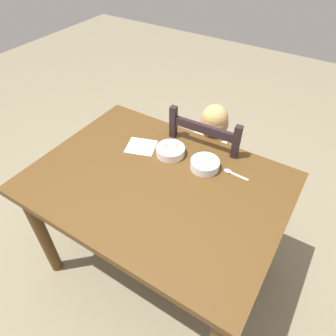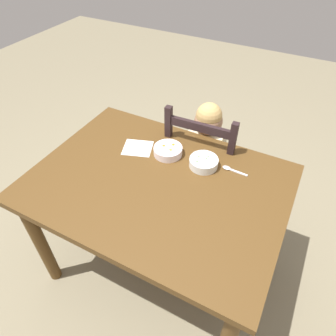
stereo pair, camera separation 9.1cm
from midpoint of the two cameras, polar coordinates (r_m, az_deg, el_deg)
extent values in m
plane|color=gray|center=(2.16, -2.76, -17.31)|extent=(8.00, 8.00, 0.00)
cube|color=#543818|center=(1.55, -3.68, -3.07)|extent=(1.27, 0.93, 0.04)
cylinder|color=#543818|center=(1.96, -24.00, -12.63)|extent=(0.07, 0.07, 0.74)
cylinder|color=#543818|center=(2.29, -10.43, 1.00)|extent=(0.07, 0.07, 0.74)
cylinder|color=#543818|center=(1.98, 17.17, -9.05)|extent=(0.07, 0.07, 0.74)
cube|color=black|center=(2.13, 5.68, -0.07)|extent=(0.44, 0.44, 0.02)
cube|color=black|center=(2.38, 11.22, -2.48)|extent=(0.04, 0.04, 0.42)
cube|color=black|center=(2.45, 2.77, 0.14)|extent=(0.04, 0.04, 0.42)
cube|color=black|center=(2.13, 8.26, -9.09)|extent=(0.04, 0.04, 0.42)
cube|color=black|center=(2.21, -1.10, -5.90)|extent=(0.04, 0.04, 0.42)
cube|color=black|center=(1.77, 9.83, 1.00)|extent=(0.04, 0.04, 0.54)
cube|color=black|center=(1.87, -1.30, 4.30)|extent=(0.04, 0.04, 0.54)
cube|color=black|center=(1.69, 4.43, 7.57)|extent=(0.36, 0.04, 0.05)
cube|color=black|center=(1.79, 4.16, 3.36)|extent=(0.36, 0.04, 0.05)
cube|color=beige|center=(1.99, 5.66, 3.01)|extent=(0.22, 0.14, 0.32)
sphere|color=#AA7B5B|center=(1.85, 6.15, 8.65)|extent=(0.17, 0.17, 0.17)
sphere|color=tan|center=(1.83, 6.24, 9.64)|extent=(0.16, 0.16, 0.16)
cylinder|color=#3F4C72|center=(2.19, 2.42, -6.03)|extent=(0.07, 0.07, 0.44)
cylinder|color=#3F4C72|center=(2.17, 5.05, -7.02)|extent=(0.07, 0.07, 0.44)
cylinder|color=beige|center=(1.91, 1.05, 4.33)|extent=(0.06, 0.24, 0.13)
cylinder|color=beige|center=(1.84, 8.30, 1.96)|extent=(0.06, 0.24, 0.13)
cylinder|color=white|center=(1.61, 5.06, 1.00)|extent=(0.15, 0.15, 0.05)
cylinder|color=white|center=(1.62, 5.02, 0.45)|extent=(0.07, 0.07, 0.01)
cylinder|color=#4E9C37|center=(1.60, 5.07, 1.18)|extent=(0.12, 0.12, 0.03)
sphere|color=green|center=(1.57, 3.81, 1.04)|extent=(0.01, 0.01, 0.01)
sphere|color=#52A63C|center=(1.61, 5.91, 2.05)|extent=(0.01, 0.01, 0.01)
sphere|color=#4F9940|center=(1.60, 5.55, 1.69)|extent=(0.01, 0.01, 0.01)
sphere|color=#52A536|center=(1.61, 4.18, 2.00)|extent=(0.01, 0.01, 0.01)
cylinder|color=white|center=(1.68, -1.57, 3.20)|extent=(0.16, 0.16, 0.05)
cylinder|color=white|center=(1.69, -1.56, 2.69)|extent=(0.07, 0.07, 0.01)
cylinder|color=orange|center=(1.67, -1.57, 3.39)|extent=(0.13, 0.13, 0.02)
cube|color=orange|center=(1.65, -1.08, 3.26)|extent=(0.02, 0.02, 0.01)
cube|color=orange|center=(1.68, -0.57, 4.25)|extent=(0.02, 0.02, 0.01)
cube|color=orange|center=(1.68, -2.37, 4.05)|extent=(0.01, 0.01, 0.01)
cube|color=silver|center=(1.61, 11.49, -0.88)|extent=(0.10, 0.02, 0.00)
ellipsoid|color=silver|center=(1.62, 9.31, 0.01)|extent=(0.05, 0.03, 0.01)
cube|color=white|center=(1.74, -7.18, 3.69)|extent=(0.20, 0.19, 0.00)
camera|label=1|loc=(0.05, 88.29, 1.57)|focal=32.64mm
camera|label=2|loc=(0.05, -91.71, -1.57)|focal=32.64mm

